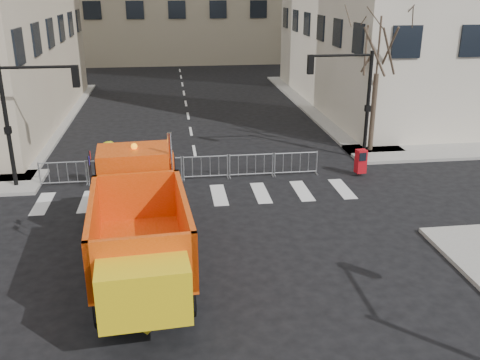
{
  "coord_description": "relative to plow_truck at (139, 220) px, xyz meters",
  "views": [
    {
      "loc": [
        -1.2,
        -15.4,
        8.43
      ],
      "look_at": [
        1.2,
        2.5,
        1.75
      ],
      "focal_mm": 40.0,
      "sensor_mm": 36.0,
      "label": 1
    }
  ],
  "objects": [
    {
      "name": "sidewalk_back",
      "position": [
        2.25,
        9.08,
        -1.71
      ],
      "size": [
        64.0,
        5.0,
        0.15
      ],
      "primitive_type": "cube",
      "color": "gray",
      "rests_on": "ground"
    },
    {
      "name": "traffic_light_right",
      "position": [
        10.75,
        10.08,
        0.91
      ],
      "size": [
        0.18,
        0.18,
        5.4
      ],
      "primitive_type": "cylinder",
      "color": "black",
      "rests_on": "ground"
    },
    {
      "name": "traffic_light_left",
      "position": [
        -5.75,
        8.08,
        0.91
      ],
      "size": [
        0.18,
        0.18,
        5.4
      ],
      "primitive_type": "cylinder",
      "color": "black",
      "rests_on": "ground"
    },
    {
      "name": "ground",
      "position": [
        2.25,
        0.58,
        -1.79
      ],
      "size": [
        120.0,
        120.0,
        0.0
      ],
      "primitive_type": "plane",
      "color": "black",
      "rests_on": "ground"
    },
    {
      "name": "street_tree",
      "position": [
        11.45,
        11.08,
        1.96
      ],
      "size": [
        3.0,
        3.0,
        7.5
      ],
      "primitive_type": null,
      "color": "#382B21",
      "rests_on": "ground"
    },
    {
      "name": "plow_truck",
      "position": [
        0.0,
        0.0,
        0.0
      ],
      "size": [
        3.66,
        10.52,
        4.02
      ],
      "rotation": [
        0.0,
        0.0,
        1.64
      ],
      "color": "black",
      "rests_on": "ground"
    },
    {
      "name": "crowd_barriers",
      "position": [
        1.5,
        8.18,
        -1.24
      ],
      "size": [
        12.6,
        0.6,
        1.1
      ],
      "primitive_type": null,
      "color": "#9EA0A5",
      "rests_on": "ground"
    },
    {
      "name": "newspaper_box",
      "position": [
        9.68,
        7.63,
        -1.09
      ],
      "size": [
        0.5,
        0.46,
        1.1
      ],
      "primitive_type": "cube",
      "rotation": [
        0.0,
        0.0,
        0.14
      ],
      "color": "#B50D16",
      "rests_on": "sidewalk_back"
    },
    {
      "name": "worker",
      "position": [
        -1.58,
        7.38,
        -0.63
      ],
      "size": [
        1.47,
        1.16,
        2.0
      ],
      "primitive_type": "imported",
      "rotation": [
        0.0,
        0.0,
        0.37
      ],
      "color": "#B8BE16",
      "rests_on": "sidewalk_back"
    },
    {
      "name": "cop_c",
      "position": [
        -0.12,
        5.73,
        -0.96
      ],
      "size": [
        0.8,
        1.04,
        1.65
      ],
      "primitive_type": "imported",
      "rotation": [
        0.0,
        0.0,
        4.24
      ],
      "color": "black",
      "rests_on": "ground"
    },
    {
      "name": "cop_b",
      "position": [
        -0.28,
        6.29,
        -0.98
      ],
      "size": [
        0.94,
        0.84,
        1.61
      ],
      "primitive_type": "imported",
      "rotation": [
        0.0,
        0.0,
        2.78
      ],
      "color": "black",
      "rests_on": "ground"
    },
    {
      "name": "cop_a",
      "position": [
        -1.68,
        4.28,
        -0.95
      ],
      "size": [
        0.73,
        0.68,
        1.68
      ],
      "primitive_type": "imported",
      "rotation": [
        0.0,
        0.0,
        3.74
      ],
      "color": "black",
      "rests_on": "ground"
    }
  ]
}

